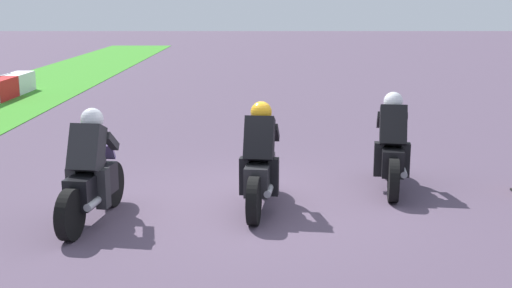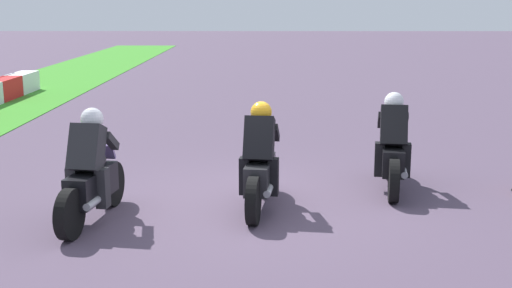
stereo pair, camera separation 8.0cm
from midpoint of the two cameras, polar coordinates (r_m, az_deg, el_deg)
name	(u,v)px [view 1 (the left image)]	position (r m, az deg, el deg)	size (l,w,h in m)	color
ground_plane	(252,203)	(9.56, -0.57, -5.18)	(120.00, 120.00, 0.00)	#514256
rider_lane_a	(392,150)	(10.36, 11.48, -0.50)	(2.04, 0.60, 1.51)	black
rider_lane_b	(260,165)	(9.18, 0.12, -1.88)	(2.04, 0.58, 1.51)	black
rider_lane_c	(91,176)	(8.89, -14.33, -2.73)	(2.04, 0.60, 1.51)	black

